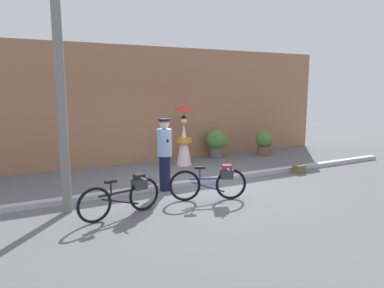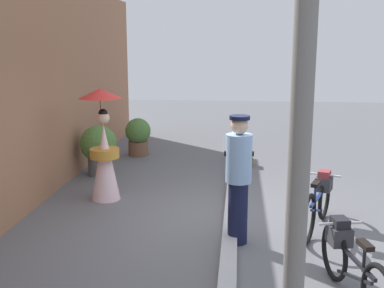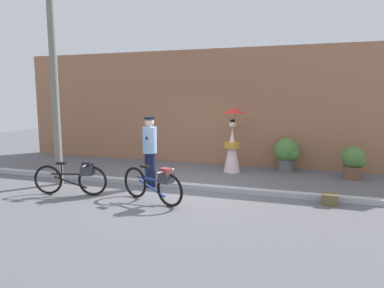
{
  "view_description": "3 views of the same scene",
  "coord_description": "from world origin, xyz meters",
  "px_view_note": "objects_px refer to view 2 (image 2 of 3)",
  "views": [
    {
      "loc": [
        -3.93,
        -7.59,
        2.45
      ],
      "look_at": [
        0.2,
        0.35,
        0.98
      ],
      "focal_mm": 32.88,
      "sensor_mm": 36.0,
      "label": 1
    },
    {
      "loc": [
        -6.82,
        -0.09,
        2.63
      ],
      "look_at": [
        0.36,
        0.62,
        1.09
      ],
      "focal_mm": 45.1,
      "sensor_mm": 36.0,
      "label": 2
    },
    {
      "loc": [
        2.62,
        -7.44,
        2.17
      ],
      "look_at": [
        0.21,
        0.23,
        1.06
      ],
      "focal_mm": 31.31,
      "sensor_mm": 36.0,
      "label": 3
    }
  ],
  "objects_px": {
    "person_with_parasol": "(104,147)",
    "utility_pole": "(303,72)",
    "bicycle_near_officer": "(351,262)",
    "bicycle_far_side": "(319,201)",
    "backpack_on_pavement": "(248,161)",
    "potted_plant_small": "(139,135)",
    "person_officer": "(239,176)",
    "potted_plant_by_door": "(100,147)"
  },
  "relations": [
    {
      "from": "person_with_parasol",
      "to": "utility_pole",
      "type": "bearing_deg",
      "value": -145.11
    },
    {
      "from": "bicycle_near_officer",
      "to": "bicycle_far_side",
      "type": "bearing_deg",
      "value": 0.68
    },
    {
      "from": "backpack_on_pavement",
      "to": "potted_plant_small",
      "type": "bearing_deg",
      "value": 73.02
    },
    {
      "from": "person_officer",
      "to": "potted_plant_small",
      "type": "height_order",
      "value": "person_officer"
    },
    {
      "from": "bicycle_near_officer",
      "to": "person_officer",
      "type": "height_order",
      "value": "person_officer"
    },
    {
      "from": "potted_plant_small",
      "to": "bicycle_far_side",
      "type": "bearing_deg",
      "value": -140.57
    },
    {
      "from": "bicycle_near_officer",
      "to": "bicycle_far_side",
      "type": "xyz_separation_m",
      "value": [
        1.95,
        0.02,
        0.0
      ]
    },
    {
      "from": "backpack_on_pavement",
      "to": "utility_pole",
      "type": "relative_size",
      "value": 0.06
    },
    {
      "from": "person_officer",
      "to": "utility_pole",
      "type": "bearing_deg",
      "value": -168.33
    },
    {
      "from": "potted_plant_by_door",
      "to": "potted_plant_small",
      "type": "xyz_separation_m",
      "value": [
        1.73,
        -0.43,
        -0.09
      ]
    },
    {
      "from": "person_officer",
      "to": "potted_plant_small",
      "type": "xyz_separation_m",
      "value": [
        4.87,
        2.35,
        -0.44
      ]
    },
    {
      "from": "potted_plant_by_door",
      "to": "utility_pole",
      "type": "distance_m",
      "value": 6.58
    },
    {
      "from": "bicycle_far_side",
      "to": "potted_plant_by_door",
      "type": "height_order",
      "value": "potted_plant_by_door"
    },
    {
      "from": "potted_plant_small",
      "to": "utility_pole",
      "type": "bearing_deg",
      "value": -158.49
    },
    {
      "from": "person_with_parasol",
      "to": "bicycle_near_officer",
      "type": "bearing_deg",
      "value": -130.68
    },
    {
      "from": "person_officer",
      "to": "utility_pole",
      "type": "height_order",
      "value": "utility_pole"
    },
    {
      "from": "potted_plant_by_door",
      "to": "utility_pole",
      "type": "xyz_separation_m",
      "value": [
        -5.42,
        -3.25,
        1.83
      ]
    },
    {
      "from": "bicycle_near_officer",
      "to": "person_officer",
      "type": "relative_size",
      "value": 0.98
    },
    {
      "from": "bicycle_near_officer",
      "to": "utility_pole",
      "type": "xyz_separation_m",
      "value": [
        -0.96,
        0.69,
        1.99
      ]
    },
    {
      "from": "potted_plant_by_door",
      "to": "bicycle_near_officer",
      "type": "bearing_deg",
      "value": -138.5
    },
    {
      "from": "bicycle_near_officer",
      "to": "backpack_on_pavement",
      "type": "bearing_deg",
      "value": 10.14
    },
    {
      "from": "bicycle_far_side",
      "to": "potted_plant_small",
      "type": "distance_m",
      "value": 5.5
    },
    {
      "from": "backpack_on_pavement",
      "to": "person_with_parasol",
      "type": "bearing_deg",
      "value": 135.46
    },
    {
      "from": "person_officer",
      "to": "potted_plant_by_door",
      "type": "bearing_deg",
      "value": 41.55
    },
    {
      "from": "potted_plant_small",
      "to": "utility_pole",
      "type": "height_order",
      "value": "utility_pole"
    },
    {
      "from": "backpack_on_pavement",
      "to": "potted_plant_by_door",
      "type": "bearing_deg",
      "value": 107.78
    },
    {
      "from": "bicycle_near_officer",
      "to": "person_with_parasol",
      "type": "xyz_separation_m",
      "value": [
        2.93,
        3.41,
        0.49
      ]
    },
    {
      "from": "potted_plant_by_door",
      "to": "backpack_on_pavement",
      "type": "relative_size",
      "value": 3.46
    },
    {
      "from": "potted_plant_by_door",
      "to": "person_officer",
      "type": "bearing_deg",
      "value": -138.45
    },
    {
      "from": "person_with_parasol",
      "to": "backpack_on_pavement",
      "type": "height_order",
      "value": "person_with_parasol"
    },
    {
      "from": "potted_plant_small",
      "to": "utility_pole",
      "type": "xyz_separation_m",
      "value": [
        -7.15,
        -2.82,
        1.92
      ]
    },
    {
      "from": "person_officer",
      "to": "utility_pole",
      "type": "distance_m",
      "value": 2.77
    },
    {
      "from": "bicycle_near_officer",
      "to": "backpack_on_pavement",
      "type": "distance_m",
      "value": 5.51
    },
    {
      "from": "person_with_parasol",
      "to": "potted_plant_small",
      "type": "bearing_deg",
      "value": 1.81
    },
    {
      "from": "potted_plant_by_door",
      "to": "backpack_on_pavement",
      "type": "xyz_separation_m",
      "value": [
        0.95,
        -2.98,
        -0.45
      ]
    },
    {
      "from": "bicycle_near_officer",
      "to": "potted_plant_by_door",
      "type": "distance_m",
      "value": 5.95
    },
    {
      "from": "backpack_on_pavement",
      "to": "bicycle_far_side",
      "type": "bearing_deg",
      "value": -164.75
    },
    {
      "from": "bicycle_far_side",
      "to": "person_officer",
      "type": "height_order",
      "value": "person_officer"
    },
    {
      "from": "person_officer",
      "to": "potted_plant_small",
      "type": "distance_m",
      "value": 5.42
    },
    {
      "from": "person_with_parasol",
      "to": "backpack_on_pavement",
      "type": "bearing_deg",
      "value": -44.54
    },
    {
      "from": "bicycle_far_side",
      "to": "utility_pole",
      "type": "bearing_deg",
      "value": 167.02
    },
    {
      "from": "potted_plant_small",
      "to": "person_officer",
      "type": "bearing_deg",
      "value": -154.25
    }
  ]
}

